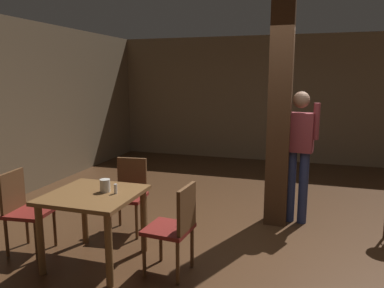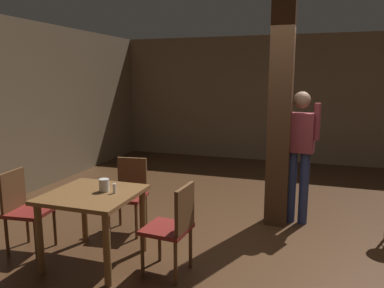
{
  "view_description": "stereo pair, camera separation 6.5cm",
  "coord_description": "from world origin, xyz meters",
  "px_view_note": "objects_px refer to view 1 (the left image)",
  "views": [
    {
      "loc": [
        0.44,
        -4.12,
        1.9
      ],
      "look_at": [
        -0.93,
        0.21,
        1.08
      ],
      "focal_mm": 35.0,
      "sensor_mm": 36.0,
      "label": 1
    },
    {
      "loc": [
        0.5,
        -4.1,
        1.9
      ],
      "look_at": [
        -0.93,
        0.21,
        1.08
      ],
      "focal_mm": 35.0,
      "sensor_mm": 36.0,
      "label": 2
    }
  ],
  "objects_px": {
    "napkin_cup": "(105,186)",
    "standing_person": "(299,148)",
    "dining_table": "(94,206)",
    "chair_north": "(129,191)",
    "chair_west": "(23,207)",
    "chair_east": "(176,225)",
    "salt_shaker": "(116,189)"
  },
  "relations": [
    {
      "from": "napkin_cup",
      "to": "standing_person",
      "type": "distance_m",
      "value": 2.5
    },
    {
      "from": "dining_table",
      "to": "chair_north",
      "type": "xyz_separation_m",
      "value": [
        -0.04,
        0.86,
        -0.1
      ]
    },
    {
      "from": "chair_west",
      "to": "chair_north",
      "type": "xyz_separation_m",
      "value": [
        0.83,
        0.88,
        0.0
      ]
    },
    {
      "from": "chair_east",
      "to": "salt_shaker",
      "type": "distance_m",
      "value": 0.71
    },
    {
      "from": "dining_table",
      "to": "standing_person",
      "type": "xyz_separation_m",
      "value": [
        1.93,
        1.76,
        0.39
      ]
    },
    {
      "from": "napkin_cup",
      "to": "salt_shaker",
      "type": "bearing_deg",
      "value": -9.73
    },
    {
      "from": "dining_table",
      "to": "chair_north",
      "type": "relative_size",
      "value": 0.99
    },
    {
      "from": "chair_north",
      "to": "standing_person",
      "type": "relative_size",
      "value": 0.52
    },
    {
      "from": "dining_table",
      "to": "chair_north",
      "type": "bearing_deg",
      "value": 92.9
    },
    {
      "from": "napkin_cup",
      "to": "chair_north",
      "type": "bearing_deg",
      "value": 99.92
    },
    {
      "from": "chair_east",
      "to": "chair_north",
      "type": "bearing_deg",
      "value": 137.61
    },
    {
      "from": "chair_east",
      "to": "salt_shaker",
      "type": "relative_size",
      "value": 9.04
    },
    {
      "from": "chair_east",
      "to": "chair_west",
      "type": "distance_m",
      "value": 1.74
    },
    {
      "from": "salt_shaker",
      "to": "standing_person",
      "type": "bearing_deg",
      "value": 45.13
    },
    {
      "from": "chair_north",
      "to": "standing_person",
      "type": "height_order",
      "value": "standing_person"
    },
    {
      "from": "chair_north",
      "to": "napkin_cup",
      "type": "height_order",
      "value": "chair_north"
    },
    {
      "from": "chair_west",
      "to": "chair_north",
      "type": "distance_m",
      "value": 1.21
    },
    {
      "from": "salt_shaker",
      "to": "standing_person",
      "type": "xyz_separation_m",
      "value": [
        1.71,
        1.71,
        0.21
      ]
    },
    {
      "from": "dining_table",
      "to": "napkin_cup",
      "type": "xyz_separation_m",
      "value": [
        0.09,
        0.07,
        0.2
      ]
    },
    {
      "from": "chair_west",
      "to": "napkin_cup",
      "type": "height_order",
      "value": "chair_west"
    },
    {
      "from": "chair_west",
      "to": "standing_person",
      "type": "distance_m",
      "value": 3.36
    },
    {
      "from": "chair_north",
      "to": "salt_shaker",
      "type": "height_order",
      "value": "chair_north"
    },
    {
      "from": "chair_west",
      "to": "salt_shaker",
      "type": "distance_m",
      "value": 1.14
    },
    {
      "from": "chair_east",
      "to": "standing_person",
      "type": "distance_m",
      "value": 2.1
    },
    {
      "from": "chair_north",
      "to": "napkin_cup",
      "type": "distance_m",
      "value": 0.85
    },
    {
      "from": "napkin_cup",
      "to": "standing_person",
      "type": "bearing_deg",
      "value": 42.64
    },
    {
      "from": "chair_east",
      "to": "standing_person",
      "type": "height_order",
      "value": "standing_person"
    },
    {
      "from": "chair_west",
      "to": "standing_person",
      "type": "bearing_deg",
      "value": 32.46
    },
    {
      "from": "chair_west",
      "to": "chair_north",
      "type": "height_order",
      "value": "same"
    },
    {
      "from": "chair_east",
      "to": "napkin_cup",
      "type": "height_order",
      "value": "chair_east"
    },
    {
      "from": "chair_east",
      "to": "standing_person",
      "type": "xyz_separation_m",
      "value": [
        1.06,
        1.74,
        0.5
      ]
    },
    {
      "from": "salt_shaker",
      "to": "napkin_cup",
      "type": "bearing_deg",
      "value": 170.27
    }
  ]
}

